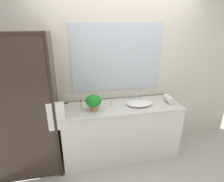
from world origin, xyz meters
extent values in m
plane|color=#B7B2A8|center=(0.00, 0.00, 0.00)|extent=(8.00, 8.00, 0.00)
cube|color=beige|center=(0.00, 0.34, 1.30)|extent=(4.40, 0.05, 2.60)
cube|color=beige|center=(0.00, 0.32, 0.96)|extent=(1.80, 0.01, 0.11)
cube|color=silver|center=(0.00, 0.31, 1.57)|extent=(1.41, 0.01, 1.04)
cube|color=silver|center=(0.00, 0.01, 0.43)|extent=(1.80, 0.56, 0.87)
cube|color=beige|center=(0.00, 0.00, 0.89)|extent=(1.80, 0.58, 0.03)
cylinder|color=#2D2319|center=(-0.95, -0.27, 1.00)|extent=(0.04, 0.04, 2.00)
cube|color=#382B21|center=(-1.45, -0.27, 1.00)|extent=(0.96, 0.01, 1.96)
cube|color=#382B21|center=(-0.95, 0.02, 1.00)|extent=(0.01, 0.57, 1.96)
cylinder|color=#2D2319|center=(-0.93, -0.26, 1.13)|extent=(0.32, 0.02, 0.02)
cube|color=white|center=(-0.93, -0.26, 0.96)|extent=(0.22, 0.04, 0.39)
ellipsoid|color=white|center=(0.27, -0.03, 0.93)|extent=(0.40, 0.28, 0.06)
cube|color=silver|center=(0.27, 0.15, 0.91)|extent=(0.17, 0.04, 0.02)
cylinder|color=silver|center=(0.27, 0.15, 0.99)|extent=(0.02, 0.02, 0.14)
cylinder|color=silver|center=(0.27, 0.09, 1.06)|extent=(0.02, 0.13, 0.02)
cylinder|color=silver|center=(0.21, 0.15, 0.94)|extent=(0.02, 0.02, 0.04)
cylinder|color=silver|center=(0.33, 0.15, 0.94)|extent=(0.02, 0.02, 0.04)
cylinder|color=#B77A51|center=(-0.43, -0.05, 0.93)|extent=(0.12, 0.12, 0.07)
ellipsoid|color=#1D7B24|center=(-0.43, -0.05, 1.04)|extent=(0.23, 0.23, 0.18)
cylinder|color=silver|center=(-0.60, 0.10, 0.94)|extent=(0.03, 0.03, 0.08)
cylinder|color=black|center=(-0.60, 0.10, 0.99)|extent=(0.03, 0.03, 0.01)
cylinder|color=silver|center=(-0.64, -0.21, 0.94)|extent=(0.03, 0.03, 0.08)
cylinder|color=#B7B2A8|center=(-0.64, -0.21, 0.98)|extent=(0.02, 0.02, 0.02)
cylinder|color=silver|center=(-0.15, 0.04, 0.93)|extent=(0.03, 0.03, 0.07)
cylinder|color=#9E895B|center=(-0.15, 0.04, 0.98)|extent=(0.03, 0.03, 0.01)
cylinder|color=white|center=(0.76, -0.01, 0.95)|extent=(0.11, 0.21, 0.10)
camera|label=1|loc=(-0.65, -2.44, 2.09)|focal=29.45mm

